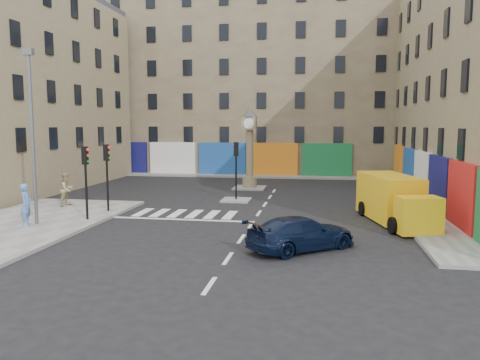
% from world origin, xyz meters
% --- Properties ---
extents(ground, '(120.00, 120.00, 0.00)m').
position_xyz_m(ground, '(0.00, 0.00, 0.00)').
color(ground, black).
rests_on(ground, ground).
extents(sidewalk_left, '(7.00, 16.00, 0.15)m').
position_xyz_m(sidewalk_left, '(-11.00, -2.00, 0.07)').
color(sidewalk_left, gray).
rests_on(sidewalk_left, ground).
extents(sidewalk_right, '(2.60, 30.00, 0.15)m').
position_xyz_m(sidewalk_right, '(8.70, 10.00, 0.07)').
color(sidewalk_right, gray).
rests_on(sidewalk_right, ground).
extents(sidewalk_far, '(32.00, 2.40, 0.15)m').
position_xyz_m(sidewalk_far, '(-4.00, 22.20, 0.07)').
color(sidewalk_far, gray).
rests_on(sidewalk_far, ground).
extents(island_near, '(1.80, 1.80, 0.12)m').
position_xyz_m(island_near, '(-2.00, 8.00, 0.06)').
color(island_near, gray).
rests_on(island_near, ground).
extents(island_far, '(2.40, 2.40, 0.12)m').
position_xyz_m(island_far, '(-2.00, 14.00, 0.06)').
color(island_far, gray).
rests_on(island_far, ground).
extents(building_far, '(32.00, 10.00, 17.00)m').
position_xyz_m(building_far, '(-4.00, 28.00, 8.50)').
color(building_far, '#837657').
rests_on(building_far, ground).
extents(building_left, '(8.00, 20.00, 15.00)m').
position_xyz_m(building_left, '(-19.00, 12.00, 7.50)').
color(building_left, '#8B7D5B').
rests_on(building_left, ground).
extents(traffic_light_left_near, '(0.28, 0.22, 3.70)m').
position_xyz_m(traffic_light_left_near, '(-8.30, 0.20, 2.62)').
color(traffic_light_left_near, black).
rests_on(traffic_light_left_near, sidewalk_left).
extents(traffic_light_left_far, '(0.28, 0.22, 3.70)m').
position_xyz_m(traffic_light_left_far, '(-8.30, 2.60, 2.62)').
color(traffic_light_left_far, black).
rests_on(traffic_light_left_far, sidewalk_left).
extents(traffic_light_island, '(0.28, 0.22, 3.70)m').
position_xyz_m(traffic_light_island, '(-2.00, 8.00, 2.59)').
color(traffic_light_island, black).
rests_on(traffic_light_island, island_near).
extents(lamp_post, '(0.50, 0.25, 8.30)m').
position_xyz_m(lamp_post, '(-10.20, -1.20, 4.79)').
color(lamp_post, '#595B60').
rests_on(lamp_post, sidewalk_left).
extents(clock_pillar, '(1.20, 1.20, 6.10)m').
position_xyz_m(clock_pillar, '(-2.00, 14.00, 3.55)').
color(clock_pillar, '#8B7D5B').
rests_on(clock_pillar, island_far).
extents(navy_sedan, '(4.71, 4.37, 1.33)m').
position_xyz_m(navy_sedan, '(2.63, -3.30, 0.67)').
color(navy_sedan, black).
rests_on(navy_sedan, ground).
extents(yellow_van, '(3.35, 6.72, 2.35)m').
position_xyz_m(yellow_van, '(7.02, 2.71, 1.17)').
color(yellow_van, yellow).
rests_on(yellow_van, ground).
extents(pedestrian_blue, '(0.63, 0.82, 2.00)m').
position_xyz_m(pedestrian_blue, '(-10.46, -1.58, 1.15)').
color(pedestrian_blue, '#567FC4').
rests_on(pedestrian_blue, sidewalk_left).
extents(pedestrian_tan, '(0.90, 1.07, 1.96)m').
position_xyz_m(pedestrian_tan, '(-11.42, 3.76, 1.13)').
color(pedestrian_tan, tan).
rests_on(pedestrian_tan, sidewalk_left).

